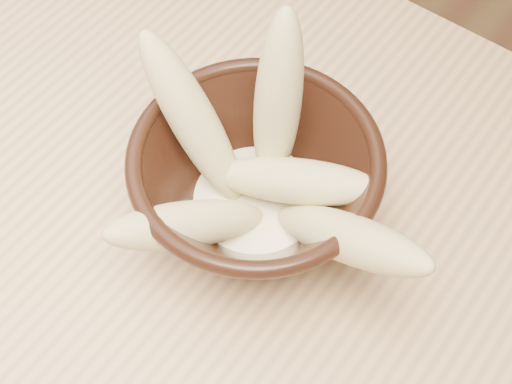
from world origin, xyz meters
TOP-DOWN VIEW (x-y plane):
  - table at (0.00, 0.00)m, footprint 1.20×0.80m
  - bowl at (0.00, 0.11)m, footprint 0.18×0.18m
  - milk_puddle at (0.00, 0.11)m, footprint 0.10×0.10m
  - banana_upright at (-0.01, 0.14)m, footprint 0.06×0.08m
  - banana_left at (-0.05, 0.10)m, footprint 0.12×0.05m
  - banana_right at (0.08, 0.10)m, footprint 0.15×0.06m
  - banana_across at (0.03, 0.12)m, footprint 0.14×0.08m
  - banana_front at (-0.01, 0.05)m, footprint 0.09×0.13m

SIDE VIEW (x-z plane):
  - table at x=0.00m, z-range 0.30..1.05m
  - milk_puddle at x=0.00m, z-range 0.78..0.79m
  - bowl at x=0.00m, z-range 0.76..0.86m
  - banana_front at x=-0.01m, z-range 0.77..0.86m
  - banana_across at x=0.03m, z-range 0.79..0.85m
  - banana_right at x=0.08m, z-range 0.77..0.89m
  - banana_left at x=-0.05m, z-range 0.78..0.92m
  - banana_upright at x=-0.01m, z-range 0.78..0.94m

